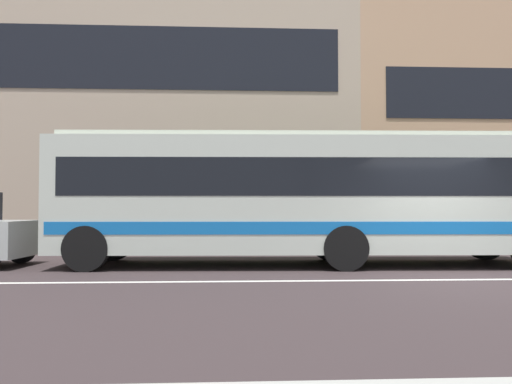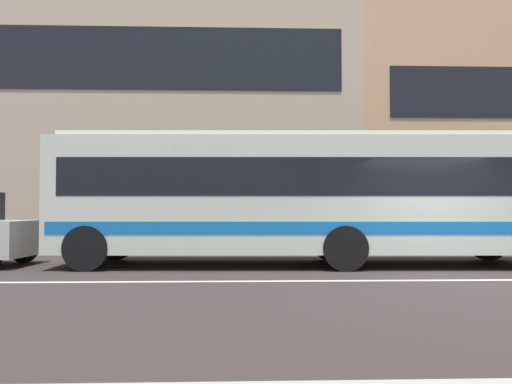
# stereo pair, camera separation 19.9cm
# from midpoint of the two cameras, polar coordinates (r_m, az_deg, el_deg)

# --- Properties ---
(ground_plane) EXTENTS (160.00, 160.00, 0.00)m
(ground_plane) POSITION_cam_midpoint_polar(r_m,az_deg,el_deg) (10.45, 21.77, -9.33)
(ground_plane) COLOR #372C2D
(lane_centre_line) EXTENTS (60.00, 0.16, 0.01)m
(lane_centre_line) POSITION_cam_midpoint_polar(r_m,az_deg,el_deg) (10.45, 21.77, -9.31)
(lane_centre_line) COLOR silver
(lane_centre_line) RESTS_ON ground_plane
(hedge_row_far) EXTENTS (15.47, 1.10, 0.90)m
(hedge_row_far) POSITION_cam_midpoint_polar(r_m,az_deg,el_deg) (16.78, 13.60, -4.99)
(hedge_row_far) COLOR #31642A
(hedge_row_far) RESTS_ON ground_plane
(apartment_block_left) EXTENTS (23.02, 10.08, 12.56)m
(apartment_block_left) POSITION_cam_midpoint_polar(r_m,az_deg,el_deg) (25.84, -17.45, 9.16)
(apartment_block_left) COLOR #BFAA90
(apartment_block_left) RESTS_ON ground_plane
(transit_bus) EXTENTS (11.99, 2.92, 3.13)m
(transit_bus) POSITION_cam_midpoint_polar(r_m,az_deg,el_deg) (12.18, 5.25, -0.23)
(transit_bus) COLOR silver
(transit_bus) RESTS_ON ground_plane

